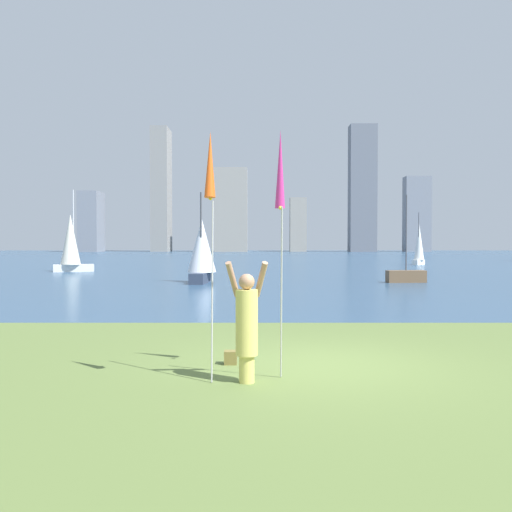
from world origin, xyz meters
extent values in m
cube|color=#2D4C6B|center=(0.00, 62.36, -0.06)|extent=(120.00, 115.27, 0.12)
cube|color=#2D381C|center=(0.00, 4.73, -0.02)|extent=(120.00, 0.70, 0.02)
cylinder|color=#D8CC66|center=(-1.24, -1.22, 0.20)|extent=(0.23, 0.23, 0.41)
cylinder|color=#D8CC66|center=(-1.24, -1.22, 0.89)|extent=(0.33, 0.33, 0.97)
sphere|color=tan|center=(-1.24, -1.22, 1.49)|extent=(0.23, 0.23, 0.23)
cylinder|color=tan|center=(-1.45, -1.09, 1.51)|extent=(0.24, 0.37, 0.56)
cylinder|color=tan|center=(-1.03, -1.09, 1.51)|extent=(0.24, 0.37, 0.56)
cylinder|color=#B2B2B7|center=(-1.76, -1.10, 1.35)|extent=(0.02, 0.31, 2.69)
cone|color=#F25919|center=(-1.76, -1.44, 3.18)|extent=(0.16, 0.26, 0.97)
sphere|color=yellow|center=(-1.76, -1.39, 2.70)|extent=(0.06, 0.06, 0.06)
cylinder|color=#B2B2B7|center=(-0.72, -1.10, 1.30)|extent=(0.02, 0.39, 2.58)
cone|color=#D83399|center=(-0.72, -0.65, 3.21)|extent=(0.16, 0.33, 1.22)
sphere|color=yellow|center=(-0.72, -0.74, 2.60)|extent=(0.06, 0.06, 0.06)
cube|color=olive|center=(-1.54, -0.01, 0.11)|extent=(0.21, 0.21, 0.23)
cube|color=white|center=(13.42, 39.64, 0.23)|extent=(1.49, 1.70, 0.46)
cylinder|color=#47474C|center=(13.42, 39.64, 2.57)|extent=(0.06, 0.06, 4.23)
cone|color=white|center=(13.50, 39.74, 2.05)|extent=(1.23, 1.23, 3.19)
cube|color=brown|center=(6.53, 18.55, 0.31)|extent=(2.03, 0.79, 0.62)
cylinder|color=#47474C|center=(6.53, 18.55, 2.53)|extent=(0.06, 0.06, 3.83)
cube|color=silver|center=(-13.69, 28.49, 0.26)|extent=(2.72, 1.48, 0.51)
cylinder|color=silver|center=(-13.69, 28.49, 3.08)|extent=(0.08, 0.08, 5.13)
cone|color=silver|center=(-13.88, 28.42, 2.24)|extent=(1.71, 1.71, 3.45)
cube|color=#333D51|center=(-3.88, 18.44, 0.26)|extent=(0.95, 2.95, 0.53)
cylinder|color=#47474C|center=(-3.88, 18.44, 2.55)|extent=(0.09, 0.09, 4.05)
cone|color=white|center=(-3.87, 18.66, 1.88)|extent=(1.57, 1.57, 2.71)
cube|color=gray|center=(-34.89, 103.03, 6.14)|extent=(3.98, 6.23, 12.27)
cube|color=gray|center=(-21.08, 106.45, 12.91)|extent=(3.48, 6.94, 25.82)
cube|color=gray|center=(-6.22, 103.48, 8.53)|extent=(6.63, 5.29, 17.05)
cube|color=gray|center=(7.63, 104.81, 5.59)|extent=(3.37, 3.18, 11.18)
cube|color=slate|center=(20.63, 102.81, 12.89)|extent=(5.38, 3.67, 25.78)
cube|color=gray|center=(32.37, 104.74, 7.78)|extent=(5.24, 3.18, 15.55)
camera|label=1|loc=(-1.10, -9.25, 2.08)|focal=38.46mm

